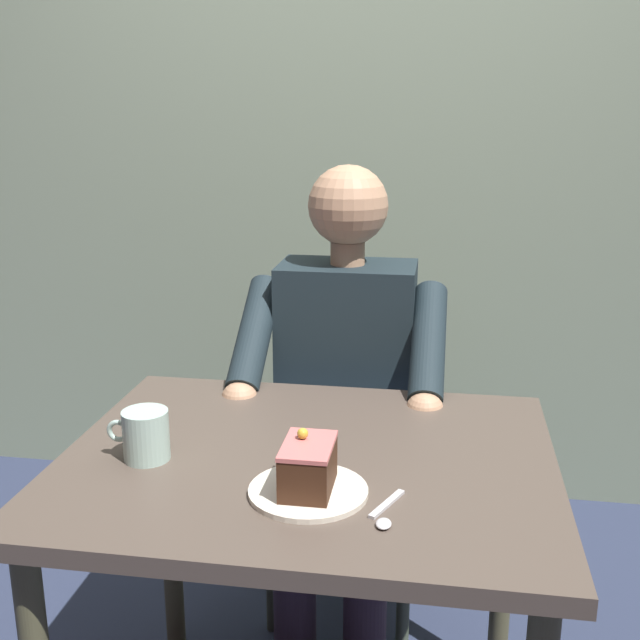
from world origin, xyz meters
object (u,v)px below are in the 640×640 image
at_px(seated_person, 343,401).
at_px(cake_slice, 308,466).
at_px(chair, 350,436).
at_px(coffee_cup, 145,434).
at_px(dessert_spoon, 385,514).
at_px(dining_table, 308,499).

height_order(seated_person, cake_slice, seated_person).
distance_m(chair, seated_person, 0.24).
relative_size(cake_slice, coffee_cup, 1.06).
height_order(cake_slice, coffee_cup, cake_slice).
bearing_deg(cake_slice, chair, -88.11).
bearing_deg(chair, dessert_spoon, 100.52).
relative_size(chair, coffee_cup, 7.09).
bearing_deg(chair, coffee_cup, 68.13).
bearing_deg(dining_table, coffee_cup, 11.97).
relative_size(cake_slice, dessert_spoon, 0.94).
bearing_deg(coffee_cup, chair, -111.87).
distance_m(seated_person, coffee_cup, 0.69).
distance_m(seated_person, cake_slice, 0.70).
bearing_deg(seated_person, chair, -90.00).
bearing_deg(coffee_cup, cake_slice, 165.13).
xyz_separation_m(seated_person, cake_slice, (-0.03, 0.69, 0.15)).
height_order(chair, coffee_cup, chair).
relative_size(seated_person, coffee_cup, 10.19).
height_order(dining_table, chair, chair).
distance_m(chair, cake_slice, 0.92).
xyz_separation_m(cake_slice, dessert_spoon, (-0.14, 0.06, -0.05)).
bearing_deg(coffee_cup, seated_person, -117.22).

